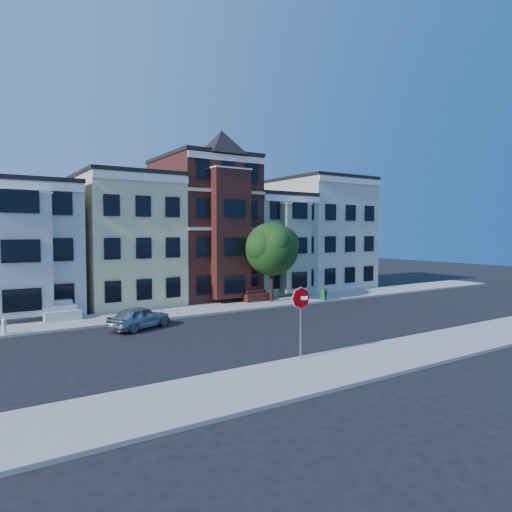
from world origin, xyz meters
TOP-DOWN VIEW (x-y plane):
  - ground at (0.00, 0.00)m, footprint 120.00×120.00m
  - far_sidewalk at (0.00, 8.00)m, footprint 60.00×4.00m
  - near_sidewalk at (0.00, -8.00)m, footprint 60.00×4.00m
  - house_white at (-15.00, 14.50)m, footprint 8.00×9.00m
  - house_yellow at (-7.00, 14.50)m, footprint 7.00×9.00m
  - house_brown at (0.00, 14.50)m, footprint 7.00×9.00m
  - house_green at (6.50, 14.50)m, footprint 6.00×9.00m
  - house_cream at (13.50, 14.50)m, footprint 8.00×9.00m
  - street_tree at (2.94, 8.08)m, footprint 8.76×8.76m
  - parked_car at (-9.27, 4.33)m, footprint 4.30×3.12m
  - newspaper_box at (6.93, 6.30)m, footprint 0.52×0.50m
  - fire_hydrant at (-16.19, 6.30)m, footprint 0.24×0.24m
  - stop_sign at (-5.57, -6.30)m, footprint 0.96×0.52m

SIDE VIEW (x-z plane):
  - ground at x=0.00m, z-range 0.00..0.00m
  - far_sidewalk at x=0.00m, z-range 0.00..0.15m
  - near_sidewalk at x=0.00m, z-range 0.00..0.15m
  - fire_hydrant at x=-16.19m, z-range 0.15..0.84m
  - newspaper_box at x=6.93m, z-range 0.15..1.07m
  - parked_car at x=-9.27m, z-range 0.00..1.36m
  - stop_sign at x=-5.57m, z-range 0.15..3.74m
  - street_tree at x=2.94m, z-range 0.15..8.05m
  - house_white at x=-15.00m, z-range 0.00..9.00m
  - house_green at x=6.50m, z-range 0.00..9.00m
  - house_yellow at x=-7.00m, z-range 0.00..10.00m
  - house_cream at x=13.50m, z-range 0.00..11.00m
  - house_brown at x=0.00m, z-range 0.00..12.00m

